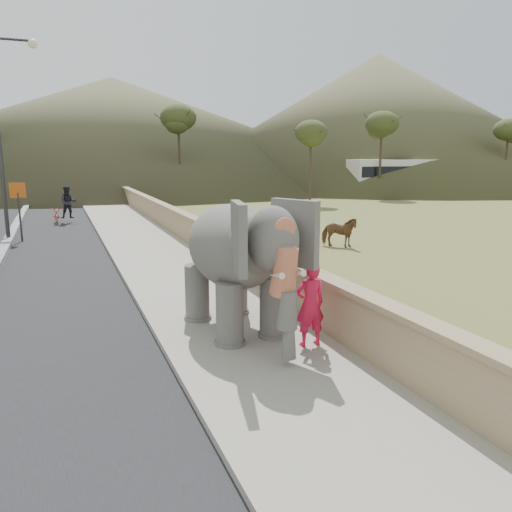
{
  "coord_description": "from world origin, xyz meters",
  "views": [
    {
      "loc": [
        -3.04,
        -4.13,
        3.48
      ],
      "look_at": [
        0.2,
        4.03,
        1.7
      ],
      "focal_mm": 35.0,
      "sensor_mm": 36.0,
      "label": 1
    }
  ],
  "objects_px": {
    "lamppost": "(6,119)",
    "motorcyclist": "(63,209)",
    "elephant_and_man": "(234,265)",
    "cow": "(339,232)"
  },
  "relations": [
    {
      "from": "lamppost",
      "to": "elephant_and_man",
      "type": "relative_size",
      "value": 2.17
    },
    {
      "from": "lamppost",
      "to": "cow",
      "type": "xyz_separation_m",
      "value": [
        11.58,
        -5.85,
        -4.29
      ]
    },
    {
      "from": "cow",
      "to": "motorcyclist",
      "type": "height_order",
      "value": "motorcyclist"
    },
    {
      "from": "lamppost",
      "to": "cow",
      "type": "distance_m",
      "value": 13.67
    },
    {
      "from": "elephant_and_man",
      "to": "motorcyclist",
      "type": "distance_m",
      "value": 18.86
    },
    {
      "from": "lamppost",
      "to": "cow",
      "type": "relative_size",
      "value": 5.79
    },
    {
      "from": "lamppost",
      "to": "motorcyclist",
      "type": "relative_size",
      "value": 4.12
    },
    {
      "from": "elephant_and_man",
      "to": "motorcyclist",
      "type": "height_order",
      "value": "elephant_and_man"
    },
    {
      "from": "lamppost",
      "to": "motorcyclist",
      "type": "height_order",
      "value": "lamppost"
    },
    {
      "from": "lamppost",
      "to": "elephant_and_man",
      "type": "distance_m",
      "value": 14.6
    }
  ]
}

